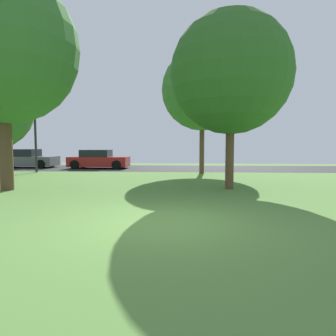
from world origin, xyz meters
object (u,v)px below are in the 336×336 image
at_px(oak_tree_left, 2,49).
at_px(street_lamp_post, 35,136).
at_px(maple_tree_far, 231,74).
at_px(birch_tree_lone, 202,90).
at_px(parked_car_grey, 25,159).
at_px(parked_car_red, 99,160).

bearing_deg(oak_tree_left, street_lamp_post, 109.32).
distance_m(maple_tree_far, street_lamp_post, 13.20).
bearing_deg(maple_tree_far, birch_tree_lone, 96.79).
xyz_separation_m(oak_tree_left, street_lamp_post, (-2.66, 7.59, -3.00)).
relative_size(birch_tree_lone, street_lamp_post, 1.64).
height_order(maple_tree_far, parked_car_grey, maple_tree_far).
relative_size(maple_tree_far, birch_tree_lone, 0.91).
height_order(oak_tree_left, birch_tree_lone, oak_tree_left).
distance_m(maple_tree_far, parked_car_red, 13.56).
distance_m(maple_tree_far, oak_tree_left, 8.55).
relative_size(parked_car_grey, street_lamp_post, 1.01).
height_order(parked_car_grey, street_lamp_post, street_lamp_post).
xyz_separation_m(parked_car_grey, parked_car_red, (5.81, -0.50, -0.01)).
height_order(birch_tree_lone, parked_car_grey, birch_tree_lone).
xyz_separation_m(oak_tree_left, parked_car_red, (0.33, 11.00, -4.62)).
xyz_separation_m(birch_tree_lone, street_lamp_post, (-10.36, 0.28, -2.71)).
xyz_separation_m(oak_tree_left, parked_car_grey, (-5.48, 11.50, -4.61)).
bearing_deg(street_lamp_post, birch_tree_lone, -1.52).
bearing_deg(parked_car_grey, oak_tree_left, -64.50).
bearing_deg(parked_car_red, parked_car_grey, 175.13).
distance_m(parked_car_grey, parked_car_red, 5.84).
relative_size(birch_tree_lone, parked_car_grey, 1.62).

